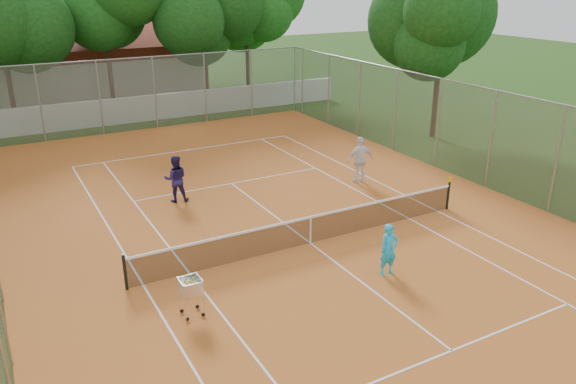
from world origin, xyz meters
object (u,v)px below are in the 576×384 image
clubhouse (79,64)px  player_far_right (360,160)px  player_near (389,250)px  ball_hopper (191,296)px  tennis_net (310,230)px  player_far_left (176,179)px

clubhouse → player_far_right: clubhouse is taller
player_near → ball_hopper: player_near is taller
clubhouse → ball_hopper: size_ratio=14.46×
tennis_net → clubhouse: bearing=93.9°
tennis_net → player_far_right: player_far_right is taller
tennis_net → player_far_left: bearing=115.0°
clubhouse → player_near: (2.94, -31.80, -1.40)m
tennis_net → player_far_right: size_ratio=6.06×
tennis_net → player_near: 2.97m
clubhouse → ball_hopper: (-2.77, -31.08, -1.61)m
ball_hopper → player_far_right: bearing=10.0°
tennis_net → clubhouse: (-2.00, 29.00, 1.69)m
clubhouse → ball_hopper: clubhouse is taller
clubhouse → ball_hopper: 31.25m
player_near → player_far_right: player_far_right is taller
player_far_left → player_far_right: size_ratio=0.93×
clubhouse → player_far_right: 25.96m
clubhouse → player_far_left: bearing=-91.5°
tennis_net → ball_hopper: bearing=-156.4°
tennis_net → player_far_left: (-2.61, 5.62, 0.42)m
player_near → ball_hopper: 5.76m
player_far_right → clubhouse: bearing=-64.4°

